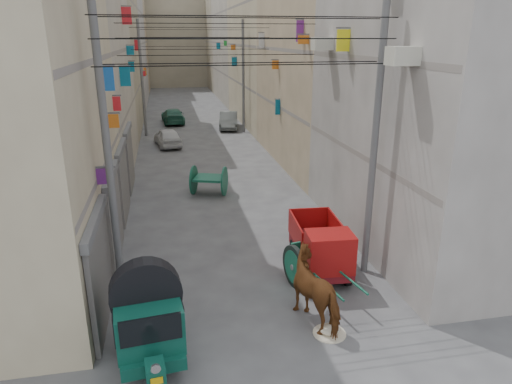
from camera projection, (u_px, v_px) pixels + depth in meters
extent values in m
cube|color=slate|center=(100.00, 167.00, 13.49)|extent=(0.25, 9.80, 0.18)
cube|color=slate|center=(88.00, 61.00, 12.52)|extent=(0.25, 9.80, 0.18)
cube|color=#AEA495|center=(38.00, 55.00, 22.09)|extent=(8.00, 12.00, 12.00)
cube|color=slate|center=(126.00, 111.00, 23.71)|extent=(0.25, 11.76, 0.18)
cube|color=slate|center=(121.00, 50.00, 22.74)|extent=(0.25, 11.76, 0.18)
cube|color=tan|center=(80.00, 34.00, 33.84)|extent=(8.00, 14.00, 14.00)
cube|color=slate|center=(138.00, 86.00, 35.78)|extent=(0.25, 13.72, 0.18)
cube|color=slate|center=(135.00, 46.00, 34.81)|extent=(0.25, 13.72, 0.18)
cube|color=slate|center=(131.00, 3.00, 33.84)|extent=(0.25, 13.72, 0.18)
cube|color=#A59F9B|center=(104.00, 46.00, 47.19)|extent=(8.00, 14.00, 11.80)
cube|color=slate|center=(144.00, 73.00, 48.77)|extent=(0.25, 13.72, 0.18)
cube|color=slate|center=(142.00, 43.00, 47.81)|extent=(0.25, 13.72, 0.18)
cube|color=slate|center=(140.00, 12.00, 46.84)|extent=(0.25, 13.72, 0.18)
cube|color=tan|center=(115.00, 37.00, 58.99)|extent=(8.00, 12.00, 13.50)
cube|color=slate|center=(148.00, 65.00, 60.84)|extent=(0.25, 11.76, 0.18)
cube|color=slate|center=(146.00, 42.00, 59.88)|extent=(0.25, 11.76, 0.18)
cube|color=slate|center=(144.00, 17.00, 58.91)|extent=(0.25, 11.76, 0.18)
cube|color=#A59F9B|center=(482.00, 48.00, 14.65)|extent=(8.00, 10.00, 13.00)
cube|color=slate|center=(361.00, 154.00, 15.00)|extent=(0.25, 9.80, 0.18)
cube|color=slate|center=(368.00, 59.00, 14.03)|extent=(0.25, 9.80, 0.18)
cube|color=tan|center=(349.00, 53.00, 25.02)|extent=(8.00, 12.00, 12.00)
cube|color=slate|center=(280.00, 106.00, 25.21)|extent=(0.25, 11.76, 0.18)
cube|color=slate|center=(281.00, 49.00, 24.25)|extent=(0.25, 11.76, 0.18)
cube|color=#BDB18F|center=(288.00, 35.00, 36.77)|extent=(8.00, 14.00, 14.00)
cube|color=slate|center=(241.00, 84.00, 37.28)|extent=(0.25, 13.72, 0.18)
cube|color=slate|center=(241.00, 45.00, 36.32)|extent=(0.25, 13.72, 0.18)
cube|color=slate|center=(241.00, 5.00, 35.35)|extent=(0.25, 13.72, 0.18)
cube|color=#AEA495|center=(255.00, 46.00, 50.12)|extent=(8.00, 14.00, 11.80)
cube|color=slate|center=(221.00, 71.00, 50.28)|extent=(0.25, 13.72, 0.18)
cube|color=slate|center=(220.00, 43.00, 49.31)|extent=(0.25, 13.72, 0.18)
cube|color=slate|center=(219.00, 13.00, 48.34)|extent=(0.25, 13.72, 0.18)
cube|color=tan|center=(237.00, 37.00, 61.92)|extent=(8.00, 12.00, 13.50)
cube|color=slate|center=(209.00, 65.00, 62.35)|extent=(0.25, 11.76, 0.18)
cube|color=slate|center=(208.00, 42.00, 61.38)|extent=(0.25, 11.76, 0.18)
cube|color=slate|center=(208.00, 18.00, 60.41)|extent=(0.25, 11.76, 0.18)
cube|color=tan|center=(176.00, 39.00, 67.03)|extent=(22.00, 10.00, 13.00)
cube|color=#49494E|center=(101.00, 275.00, 11.17)|extent=(0.12, 3.00, 2.60)
cube|color=#565658|center=(95.00, 221.00, 10.71)|extent=(0.18, 3.20, 0.25)
cube|color=#49494E|center=(115.00, 219.00, 14.61)|extent=(0.12, 3.00, 2.60)
cube|color=#565658|center=(111.00, 176.00, 14.14)|extent=(0.18, 3.20, 0.25)
cube|color=#49494E|center=(124.00, 184.00, 18.04)|extent=(0.12, 3.00, 2.60)
cube|color=#565658|center=(121.00, 149.00, 17.58)|extent=(0.18, 3.20, 0.25)
cube|color=#49494E|center=(130.00, 160.00, 21.57)|extent=(0.12, 3.00, 2.60)
cube|color=#565658|center=(127.00, 130.00, 21.11)|extent=(0.18, 3.20, 0.25)
cube|color=orange|center=(233.00, 47.00, 38.45)|extent=(0.38, 0.08, 0.41)
cube|color=orange|center=(145.00, 71.00, 44.61)|extent=(0.27, 0.08, 0.71)
cube|color=#6D2383|center=(105.00, 176.00, 12.05)|extent=(0.44, 0.08, 0.42)
cube|color=#0B6280|center=(125.00, 77.00, 20.16)|extent=(0.45, 0.08, 0.84)
cube|color=#0B6280|center=(218.00, 46.00, 48.30)|extent=(0.41, 0.08, 0.59)
cube|color=orange|center=(113.00, 121.00, 14.85)|extent=(0.38, 0.08, 0.44)
cube|color=#0B6280|center=(234.00, 62.00, 38.12)|extent=(0.43, 0.08, 0.72)
cube|color=green|center=(225.00, 43.00, 43.32)|extent=(0.28, 0.08, 0.44)
cube|color=red|center=(127.00, 16.00, 23.20)|extent=(0.48, 0.08, 0.84)
cube|color=red|center=(144.00, 74.00, 41.31)|extent=(0.31, 0.08, 0.44)
cube|color=orange|center=(275.00, 65.00, 24.47)|extent=(0.35, 0.08, 0.45)
cube|color=silver|center=(262.00, 40.00, 27.44)|extent=(0.34, 0.08, 0.79)
cube|color=red|center=(117.00, 104.00, 16.85)|extent=(0.28, 0.08, 0.52)
cube|color=red|center=(137.00, 45.00, 32.62)|extent=(0.28, 0.08, 0.74)
cube|color=#0B6280|center=(278.00, 107.00, 24.71)|extent=(0.26, 0.08, 0.80)
cube|color=#195AB3|center=(344.00, 42.00, 15.09)|extent=(0.34, 0.08, 0.55)
cube|color=#195AB3|center=(106.00, 79.00, 13.27)|extent=(0.47, 0.08, 0.67)
cube|color=#0B6280|center=(130.00, 50.00, 24.81)|extent=(0.40, 0.08, 0.47)
cube|color=#0B6280|center=(131.00, 67.00, 25.57)|extent=(0.32, 0.08, 0.55)
cube|color=orange|center=(303.00, 40.00, 19.13)|extent=(0.47, 0.08, 0.35)
cube|color=#6D2383|center=(300.00, 31.00, 19.80)|extent=(0.32, 0.08, 0.89)
cube|color=yellow|center=(343.00, 40.00, 15.00)|extent=(0.44, 0.08, 0.69)
cube|color=green|center=(93.00, 195.00, 11.71)|extent=(0.10, 3.20, 0.80)
cube|color=red|center=(122.00, 129.00, 20.07)|extent=(0.10, 3.20, 0.80)
cube|color=orange|center=(136.00, 96.00, 31.21)|extent=(0.10, 3.20, 0.80)
cube|color=#6D2383|center=(142.00, 80.00, 42.35)|extent=(0.10, 3.20, 0.80)
cube|color=red|center=(386.00, 177.00, 13.20)|extent=(0.10, 3.20, 0.80)
cube|color=#6D2383|center=(299.00, 122.00, 21.55)|extent=(0.10, 3.20, 0.80)
cube|color=yellow|center=(252.00, 93.00, 32.70)|extent=(0.10, 3.20, 0.80)
cube|color=green|center=(229.00, 79.00, 43.84)|extent=(0.10, 3.20, 0.80)
cube|color=#BBB9A8|center=(403.00, 56.00, 11.10)|extent=(0.70, 0.55, 0.45)
cube|color=#BBB9A8|center=(322.00, 44.00, 16.60)|extent=(0.70, 0.55, 0.45)
cylinder|color=#565658|center=(108.00, 156.00, 11.47)|extent=(0.20, 0.20, 8.00)
cylinder|color=#565658|center=(375.00, 144.00, 12.79)|extent=(0.20, 0.20, 8.00)
cylinder|color=#565658|center=(142.00, 80.00, 31.90)|extent=(0.20, 0.20, 8.00)
cylinder|color=#565658|center=(243.00, 78.00, 33.22)|extent=(0.20, 0.20, 8.00)
cylinder|color=black|center=(252.00, 65.00, 10.96)|extent=(7.40, 0.02, 0.02)
cylinder|color=black|center=(252.00, 39.00, 10.76)|extent=(7.40, 0.02, 0.02)
cylinder|color=black|center=(252.00, 16.00, 10.60)|extent=(7.40, 0.02, 0.02)
cylinder|color=black|center=(245.00, 63.00, 11.89)|extent=(7.40, 0.02, 0.02)
cylinder|color=black|center=(244.00, 39.00, 11.69)|extent=(7.40, 0.02, 0.02)
cylinder|color=black|center=(244.00, 18.00, 11.53)|extent=(7.40, 0.02, 0.02)
cylinder|color=black|center=(220.00, 55.00, 16.99)|extent=(7.40, 0.02, 0.02)
cylinder|color=black|center=(219.00, 38.00, 16.80)|extent=(7.40, 0.02, 0.02)
cylinder|color=black|center=(219.00, 24.00, 16.64)|extent=(7.40, 0.02, 0.02)
cylinder|color=black|center=(202.00, 49.00, 24.42)|extent=(7.40, 0.02, 0.02)
cylinder|color=black|center=(201.00, 38.00, 24.23)|extent=(7.40, 0.02, 0.02)
cylinder|color=black|center=(201.00, 28.00, 24.06)|extent=(7.40, 0.02, 0.02)
cylinder|color=black|center=(192.00, 46.00, 31.85)|extent=(7.40, 0.02, 0.02)
cylinder|color=black|center=(192.00, 37.00, 31.65)|extent=(7.40, 0.02, 0.02)
cylinder|color=black|center=(192.00, 30.00, 31.49)|extent=(7.40, 0.02, 0.02)
cylinder|color=black|center=(123.00, 336.00, 10.51)|extent=(0.19, 0.60, 0.59)
cylinder|color=black|center=(173.00, 327.00, 10.84)|extent=(0.19, 0.60, 0.59)
cube|color=#0B4034|center=(150.00, 341.00, 10.03)|extent=(1.53, 2.14, 0.30)
cube|color=#0B4034|center=(156.00, 376.00, 8.80)|extent=(0.42, 0.51, 0.58)
cylinder|color=silver|center=(156.00, 369.00, 8.47)|extent=(0.19, 0.07, 0.19)
cube|color=#D19C0B|center=(157.00, 381.00, 8.53)|extent=(0.23, 0.06, 0.13)
cube|color=#0B4034|center=(148.00, 316.00, 9.89)|extent=(1.56, 1.93, 1.00)
cube|color=black|center=(151.00, 330.00, 8.97)|extent=(1.21, 0.20, 0.58)
cube|color=black|center=(114.00, 317.00, 9.65)|extent=(0.18, 1.26, 0.69)
cube|color=black|center=(180.00, 306.00, 10.05)|extent=(0.18, 1.26, 0.69)
cube|color=silver|center=(154.00, 364.00, 9.20)|extent=(1.32, 0.20, 0.06)
cylinder|color=black|center=(295.00, 267.00, 12.99)|extent=(0.39, 1.26, 1.26)
cylinder|color=#12513B|center=(295.00, 267.00, 12.99)|extent=(0.35, 0.99, 0.98)
cylinder|color=#565658|center=(295.00, 267.00, 12.99)|extent=(0.23, 0.20, 0.16)
cylinder|color=black|center=(330.00, 259.00, 13.42)|extent=(0.39, 1.26, 1.26)
cylinder|color=#12513B|center=(330.00, 259.00, 13.42)|extent=(0.35, 0.99, 0.98)
cylinder|color=#565658|center=(330.00, 259.00, 13.42)|extent=(0.23, 0.20, 0.16)
cylinder|color=#565658|center=(312.00, 263.00, 13.20)|extent=(1.20, 0.32, 0.07)
cube|color=#12513B|center=(313.00, 258.00, 13.15)|extent=(1.13, 1.16, 0.09)
cube|color=#12513B|center=(305.00, 246.00, 13.48)|extent=(0.94, 0.26, 0.32)
cylinder|color=#12513B|center=(322.00, 281.00, 12.06)|extent=(0.49, 2.04, 0.06)
cylinder|color=#12513B|center=(345.00, 276.00, 12.33)|extent=(0.49, 2.04, 0.06)
cylinder|color=black|center=(308.00, 278.00, 13.05)|extent=(0.20, 0.60, 0.59)
cylinder|color=black|center=(294.00, 248.00, 14.89)|extent=(0.20, 0.60, 0.59)
cylinder|color=black|center=(347.00, 276.00, 13.19)|extent=(0.20, 0.60, 0.59)
cylinder|color=black|center=(328.00, 246.00, 15.03)|extent=(0.20, 0.60, 0.59)
cube|color=#5F0D13|center=(319.00, 255.00, 13.97)|extent=(1.49, 3.02, 0.31)
cube|color=maroon|center=(329.00, 252.00, 12.81)|extent=(1.35, 1.02, 1.11)
cube|color=black|center=(334.00, 256.00, 12.39)|extent=(1.16, 0.13, 0.49)
cube|color=#5F0D13|center=(315.00, 241.00, 14.36)|extent=(1.46, 2.05, 0.11)
cube|color=maroon|center=(295.00, 231.00, 14.15)|extent=(0.18, 1.96, 0.76)
cube|color=maroon|center=(336.00, 229.00, 14.31)|extent=(0.18, 1.96, 0.76)
cube|color=maroon|center=(309.00, 219.00, 15.14)|extent=(1.34, 0.14, 0.76)
cylinder|color=#12513B|center=(194.00, 180.00, 20.74)|extent=(0.49, 1.28, 1.33)
cylinder|color=#12513B|center=(224.00, 181.00, 20.57)|extent=(0.49, 1.28, 1.33)
cube|color=#12513B|center=(209.00, 178.00, 20.62)|extent=(1.57, 1.47, 0.10)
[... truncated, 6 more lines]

